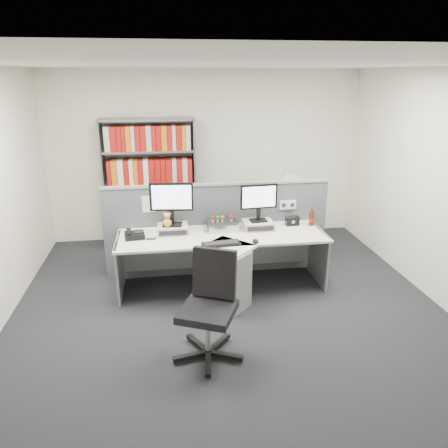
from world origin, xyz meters
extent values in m
plane|color=#26282D|center=(0.00, 0.00, 0.00)|extent=(5.50, 5.50, 0.00)
cube|color=white|center=(0.00, 2.75, 1.35)|extent=(5.00, 0.04, 2.70)
cube|color=white|center=(0.00, -2.75, 1.35)|extent=(5.00, 0.04, 2.70)
cube|color=white|center=(0.00, 0.00, 2.70)|extent=(5.00, 5.50, 0.04)
cube|color=#54575F|center=(0.00, 1.25, 0.62)|extent=(3.00, 0.05, 1.25)
cube|color=#A0A0A5|center=(0.00, 1.25, 1.26)|extent=(3.00, 0.07, 0.03)
cube|color=white|center=(0.95, 1.22, 0.95)|extent=(0.22, 0.04, 0.12)
cube|color=white|center=(-0.90, 1.22, 1.05)|extent=(0.16, 0.00, 0.22)
cube|color=white|center=(-0.50, 1.22, 1.05)|extent=(0.16, 0.00, 0.22)
cube|color=white|center=(0.70, 1.22, 1.05)|extent=(0.16, 0.00, 0.22)
cube|color=silver|center=(0.00, 0.82, 0.70)|extent=(2.60, 0.80, 0.03)
cube|color=silver|center=(0.00, 0.42, 0.70)|extent=(0.74, 0.74, 0.03)
cube|color=gray|center=(0.00, 0.30, 0.34)|extent=(0.57, 0.57, 0.69)
cube|color=gray|center=(-1.28, 0.82, 0.36)|extent=(0.03, 0.70, 0.72)
cube|color=gray|center=(1.28, 0.82, 0.36)|extent=(0.03, 0.70, 0.72)
cube|color=gray|center=(0.00, 1.18, 0.35)|extent=(2.50, 0.02, 0.45)
cube|color=beige|center=(-0.61, 0.98, 0.77)|extent=(0.38, 0.30, 0.10)
cube|color=black|center=(-0.61, 0.83, 0.77)|extent=(0.34, 0.01, 0.06)
cube|color=beige|center=(0.49, 0.98, 0.77)|extent=(0.38, 0.30, 0.10)
cube|color=black|center=(0.49, 0.83, 0.77)|extent=(0.34, 0.01, 0.06)
cube|color=black|center=(-0.61, 0.98, 0.83)|extent=(0.25, 0.20, 0.02)
cube|color=black|center=(-0.61, 0.98, 0.93)|extent=(0.06, 0.04, 0.19)
cube|color=black|center=(-0.61, 0.98, 1.19)|extent=(0.54, 0.10, 0.35)
cube|color=#C0D9FF|center=(-0.60, 0.96, 1.19)|extent=(0.48, 0.06, 0.30)
cube|color=black|center=(0.49, 0.98, 0.83)|extent=(0.22, 0.17, 0.02)
cube|color=black|center=(0.49, 0.98, 0.92)|extent=(0.05, 0.03, 0.17)
cube|color=black|center=(0.49, 0.98, 1.15)|extent=(0.48, 0.07, 0.32)
cube|color=#C0D9FF|center=(0.49, 0.96, 1.15)|extent=(0.43, 0.03, 0.27)
cube|color=black|center=(0.03, 1.04, 0.77)|extent=(0.38, 0.33, 0.10)
cube|color=silver|center=(0.03, 0.88, 0.77)|extent=(0.38, 0.01, 0.09)
cylinder|color=beige|center=(-0.09, 1.02, 0.84)|extent=(0.03, 0.03, 0.03)
sphere|color=#A5140F|center=(-0.09, 1.02, 0.88)|extent=(0.05, 0.05, 0.05)
cylinder|color=beige|center=(-0.03, 1.02, 0.84)|extent=(0.03, 0.03, 0.03)
sphere|color=#19721E|center=(-0.03, 1.02, 0.88)|extent=(0.05, 0.05, 0.05)
cylinder|color=beige|center=(0.03, 1.02, 0.84)|extent=(0.03, 0.03, 0.03)
sphere|color=orange|center=(0.03, 1.02, 0.88)|extent=(0.05, 0.05, 0.05)
cylinder|color=beige|center=(0.15, 1.02, 0.84)|extent=(0.03, 0.03, 0.03)
sphere|color=#A5140F|center=(0.15, 1.02, 0.88)|extent=(0.05, 0.05, 0.05)
cube|color=black|center=(-0.06, 0.49, 0.73)|extent=(0.46, 0.22, 0.02)
cube|color=black|center=(-0.06, 0.49, 0.75)|extent=(0.41, 0.16, 0.01)
ellipsoid|color=black|center=(0.36, 0.50, 0.74)|extent=(0.07, 0.11, 0.04)
cube|color=black|center=(-1.07, 0.86, 0.75)|extent=(0.26, 0.24, 0.06)
cube|color=black|center=(-1.14, 0.86, 0.80)|extent=(0.08, 0.20, 0.04)
cube|color=black|center=(-1.02, 0.87, 0.79)|extent=(0.11, 0.08, 0.01)
cube|color=black|center=(-0.87, 0.80, 0.73)|extent=(0.11, 0.07, 0.02)
cube|color=white|center=(-0.87, 0.78, 0.80)|extent=(0.10, 0.04, 0.11)
cube|color=white|center=(-0.87, 0.82, 0.80)|extent=(0.10, 0.04, 0.11)
sphere|color=gold|center=(-0.67, 0.93, 0.87)|extent=(0.11, 0.11, 0.11)
sphere|color=gold|center=(-0.67, 0.93, 0.96)|extent=(0.07, 0.07, 0.07)
sphere|color=gold|center=(-0.70, 0.93, 0.99)|extent=(0.03, 0.03, 0.03)
sphere|color=gold|center=(-0.63, 0.93, 0.99)|extent=(0.03, 0.03, 0.03)
cube|color=black|center=(0.97, 1.05, 0.78)|extent=(0.17, 0.10, 0.12)
cylinder|color=#3F190A|center=(1.22, 1.00, 0.81)|extent=(0.07, 0.07, 0.18)
cylinder|color=#A5140F|center=(1.22, 1.00, 0.79)|extent=(0.07, 0.07, 0.05)
cylinder|color=#3F190A|center=(1.22, 1.00, 0.92)|extent=(0.03, 0.03, 0.05)
cylinder|color=#A5140F|center=(1.22, 1.00, 0.95)|extent=(0.03, 0.03, 0.01)
cube|color=slate|center=(-1.59, 2.45, 1.00)|extent=(0.03, 0.40, 2.00)
cube|color=slate|center=(-0.21, 2.45, 1.00)|extent=(0.03, 0.40, 2.00)
cube|color=slate|center=(-0.90, 2.64, 1.00)|extent=(1.40, 0.02, 2.00)
cube|color=slate|center=(-0.90, 2.45, 0.02)|extent=(1.38, 0.40, 0.03)
cube|color=slate|center=(-0.90, 2.45, 0.52)|extent=(1.38, 0.40, 0.03)
cube|color=slate|center=(-0.90, 2.45, 1.02)|extent=(1.38, 0.40, 0.03)
cube|color=slate|center=(-0.90, 2.45, 1.52)|extent=(1.38, 0.40, 0.03)
cube|color=slate|center=(-0.90, 2.45, 1.98)|extent=(1.38, 0.40, 0.03)
cube|color=#A5140F|center=(-0.90, 2.42, 0.22)|extent=(1.24, 0.28, 0.36)
cube|color=orange|center=(-0.90, 2.42, 0.72)|extent=(1.24, 0.28, 0.36)
cube|color=beige|center=(-0.90, 2.42, 1.21)|extent=(1.24, 0.28, 0.36)
cube|color=white|center=(-0.90, 2.42, 1.71)|extent=(1.24, 0.28, 0.36)
cube|color=slate|center=(1.20, 2.00, 0.35)|extent=(0.45, 0.60, 0.70)
cube|color=black|center=(1.20, 1.70, 0.52)|extent=(0.40, 0.02, 0.28)
cube|color=black|center=(1.20, 1.70, 0.20)|extent=(0.40, 0.02, 0.28)
cylinder|color=white|center=(1.20, 2.00, 0.71)|extent=(0.17, 0.17, 0.03)
cylinder|color=white|center=(1.20, 2.00, 0.81)|extent=(0.03, 0.03, 0.17)
cylinder|color=white|center=(1.20, 1.98, 1.04)|extent=(0.29, 0.14, 0.29)
cylinder|color=silver|center=(1.20, 2.01, 1.04)|extent=(0.28, 0.13, 0.29)
cylinder|color=silver|center=(-0.34, -0.61, 0.27)|extent=(0.05, 0.05, 0.43)
cube|color=black|center=(-0.34, -0.61, 0.50)|extent=(0.65, 0.65, 0.07)
cube|color=black|center=(-0.25, -0.40, 0.80)|extent=(0.44, 0.28, 0.49)
cube|color=black|center=(-0.16, -0.69, 0.05)|extent=(0.31, 0.18, 0.04)
cylinder|color=black|center=(-0.05, -0.74, 0.03)|extent=(0.05, 0.05, 0.03)
cube|color=black|center=(-0.21, -0.47, 0.05)|extent=(0.25, 0.27, 0.04)
cylinder|color=black|center=(-0.12, -0.37, 0.03)|extent=(0.05, 0.05, 0.03)
cube|color=black|center=(-0.43, -0.44, 0.05)|extent=(0.20, 0.30, 0.04)
cylinder|color=black|center=(-0.50, -0.33, 0.03)|extent=(0.05, 0.05, 0.03)
cube|color=black|center=(-0.53, -0.65, 0.05)|extent=(0.32, 0.12, 0.04)
cylinder|color=black|center=(-0.65, -0.67, 0.03)|extent=(0.05, 0.05, 0.03)
cube|color=black|center=(-0.36, -0.80, 0.05)|extent=(0.09, 0.32, 0.04)
cylinder|color=black|center=(-0.37, -0.92, 0.03)|extent=(0.05, 0.05, 0.03)
camera|label=1|loc=(-0.68, -4.08, 2.60)|focal=34.04mm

